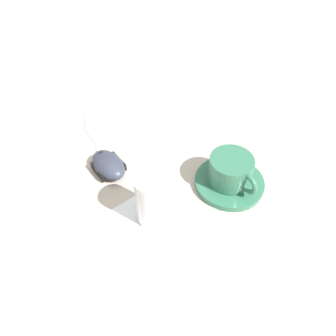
# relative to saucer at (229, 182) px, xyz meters

# --- Properties ---
(ground_plane) EXTENTS (3.00, 3.00, 0.00)m
(ground_plane) POSITION_rel_saucer_xyz_m (0.11, -0.08, -0.01)
(ground_plane) COLOR #B2A899
(saucer) EXTENTS (0.15, 0.15, 0.01)m
(saucer) POSITION_rel_saucer_xyz_m (0.00, 0.00, 0.00)
(saucer) COLOR #2D664C
(saucer) RESTS_ON ground
(coffee_cup) EXTENTS (0.09, 0.12, 0.06)m
(coffee_cup) POSITION_rel_saucer_xyz_m (0.00, -0.00, 0.04)
(coffee_cup) COLOR #2D664C
(coffee_cup) RESTS_ON saucer
(computer_mouse) EXTENTS (0.06, 0.10, 0.04)m
(computer_mouse) POSITION_rel_saucer_xyz_m (0.19, -0.18, 0.01)
(computer_mouse) COLOR #2D3342
(computer_mouse) RESTS_ON ground
(mouse_cable) EXTENTS (0.27, 0.21, 0.00)m
(mouse_cable) POSITION_rel_saucer_xyz_m (0.08, -0.38, -0.00)
(mouse_cable) COLOR gray
(mouse_cable) RESTS_ON ground
(napkin_under_glass) EXTENTS (0.12, 0.12, 0.00)m
(napkin_under_glass) POSITION_rel_saucer_xyz_m (0.19, -0.03, -0.01)
(napkin_under_glass) COLOR white
(napkin_under_glass) RESTS_ON ground
(drinking_glass) EXTENTS (0.06, 0.06, 0.11)m
(drinking_glass) POSITION_rel_saucer_xyz_m (0.18, -0.02, 0.05)
(drinking_glass) COLOR silver
(drinking_glass) RESTS_ON napkin_under_glass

